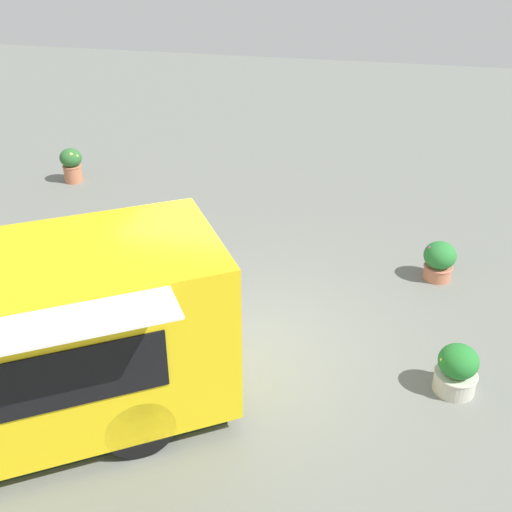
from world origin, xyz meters
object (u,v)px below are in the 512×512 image
Objects in this scene: planter_flowering_near at (457,370)px; planter_flowering_side at (72,164)px; planter_flowering_far at (439,260)px; food_truck at (1,359)px.

planter_flowering_near is 10.12m from planter_flowering_side.
planter_flowering_far is at bearing -87.12° from planter_flowering_near.
planter_flowering_far is at bearing -136.53° from food_truck.
planter_flowering_side is at bearing -67.71° from food_truck.
planter_flowering_near reaches higher than planter_flowering_far.
planter_flowering_near is 2.95m from planter_flowering_far.
planter_flowering_near is 1.03× the size of planter_flowering_far.
food_truck is at bearing 112.29° from planter_flowering_side.
planter_flowering_near is 0.89× the size of planter_flowering_side.
planter_flowering_side is (3.10, -7.57, -0.67)m from food_truck.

